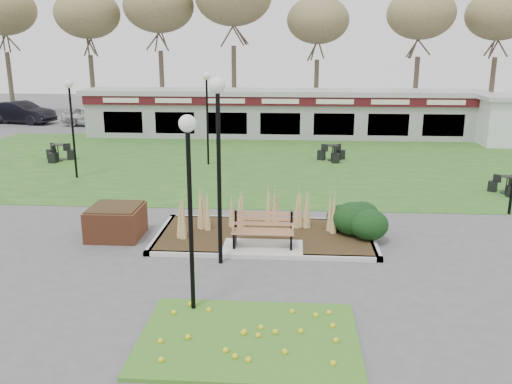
# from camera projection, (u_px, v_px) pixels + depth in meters

# --- Properties ---
(ground) EXTENTS (100.00, 100.00, 0.00)m
(ground) POSITION_uv_depth(u_px,v_px,m) (262.00, 253.00, 14.86)
(ground) COLOR #515154
(ground) RESTS_ON ground
(lawn) EXTENTS (34.00, 16.00, 0.02)m
(lawn) POSITION_uv_depth(u_px,v_px,m) (276.00, 162.00, 26.42)
(lawn) COLOR #255B1C
(lawn) RESTS_ON ground
(flower_bed) EXTENTS (4.20, 3.00, 0.16)m
(flower_bed) POSITION_uv_depth(u_px,v_px,m) (249.00, 337.00, 10.41)
(flower_bed) COLOR #396E1F
(flower_bed) RESTS_ON ground
(planting_bed) EXTENTS (6.75, 3.40, 1.27)m
(planting_bed) POSITION_uv_depth(u_px,v_px,m) (308.00, 225.00, 15.98)
(planting_bed) COLOR black
(planting_bed) RESTS_ON ground
(park_bench) EXTENTS (1.70, 0.66, 0.93)m
(park_bench) POSITION_uv_depth(u_px,v_px,m) (263.00, 229.00, 14.95)
(park_bench) COLOR #9A6345
(park_bench) RESTS_ON ground
(brick_planter) EXTENTS (1.50, 1.50, 0.95)m
(brick_planter) POSITION_uv_depth(u_px,v_px,m) (116.00, 221.00, 15.99)
(brick_planter) COLOR brown
(brick_planter) RESTS_ON ground
(food_pavilion) EXTENTS (24.60, 3.40, 2.90)m
(food_pavilion) POSITION_uv_depth(u_px,v_px,m) (281.00, 113.00, 33.71)
(food_pavilion) COLOR #98999B
(food_pavilion) RESTS_ON ground
(tree_backdrop) EXTENTS (47.24, 5.24, 10.36)m
(tree_backdrop) POSITION_uv_depth(u_px,v_px,m) (285.00, 6.00, 39.66)
(tree_backdrop) COLOR #47382B
(tree_backdrop) RESTS_ON ground
(lamp_post_near_left) EXTENTS (0.40, 0.40, 4.77)m
(lamp_post_near_left) POSITION_uv_depth(u_px,v_px,m) (218.00, 131.00, 13.25)
(lamp_post_near_left) COLOR black
(lamp_post_near_left) RESTS_ON ground
(lamp_post_near_right) EXTENTS (0.35, 0.35, 4.20)m
(lamp_post_near_right) POSITION_uv_depth(u_px,v_px,m) (189.00, 172.00, 10.78)
(lamp_post_near_right) COLOR black
(lamp_post_near_right) RESTS_ON ground
(lamp_post_mid_left) EXTENTS (0.36, 0.36, 4.34)m
(lamp_post_mid_left) POSITION_uv_depth(u_px,v_px,m) (207.00, 98.00, 25.11)
(lamp_post_mid_left) COLOR black
(lamp_post_mid_left) RESTS_ON ground
(lamp_post_far_left) EXTENTS (0.35, 0.35, 4.16)m
(lamp_post_far_left) POSITION_uv_depth(u_px,v_px,m) (71.00, 107.00, 22.52)
(lamp_post_far_left) COLOR black
(lamp_post_far_left) RESTS_ON ground
(bistro_set_a) EXTENTS (1.50, 1.34, 0.80)m
(bistro_set_a) POSITION_uv_depth(u_px,v_px,m) (58.00, 155.00, 26.76)
(bistro_set_a) COLOR black
(bistro_set_a) RESTS_ON ground
(bistro_set_b) EXTENTS (1.41, 1.36, 0.76)m
(bistro_set_b) POSITION_uv_depth(u_px,v_px,m) (332.00, 155.00, 26.73)
(bistro_set_b) COLOR black
(bistro_set_b) RESTS_ON ground
(bistro_set_c) EXTENTS (1.26, 1.12, 0.67)m
(bistro_set_c) POSITION_uv_depth(u_px,v_px,m) (506.00, 187.00, 20.77)
(bistro_set_c) COLOR black
(bistro_set_c) RESTS_ON ground
(car_silver) EXTENTS (4.42, 2.27, 1.44)m
(car_silver) POSITION_uv_depth(u_px,v_px,m) (92.00, 116.00, 38.36)
(car_silver) COLOR #B6B6BB
(car_silver) RESTS_ON ground
(car_black) EXTENTS (5.21, 2.78, 1.63)m
(car_black) POSITION_uv_depth(u_px,v_px,m) (21.00, 112.00, 39.65)
(car_black) COLOR black
(car_black) RESTS_ON ground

